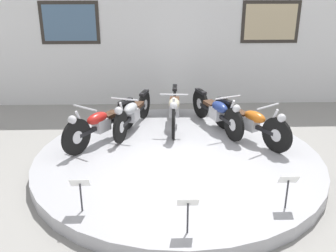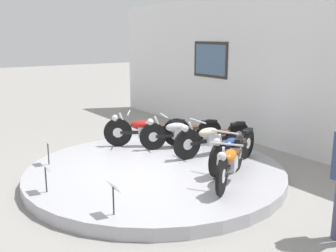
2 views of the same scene
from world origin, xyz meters
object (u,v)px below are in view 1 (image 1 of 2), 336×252
object	(u,v)px
info_placard_front_centre	(188,207)
info_placard_front_left	(80,187)
motorcycle_orange	(250,121)
motorcycle_red	(101,122)
motorcycle_cream	(174,108)
motorcycle_silver	(132,112)
info_placard_front_right	(288,184)
motorcycle_blue	(217,111)

from	to	relation	value
info_placard_front_centre	info_placard_front_left	bearing A→B (deg)	159.83
motorcycle_orange	info_placard_front_centre	world-z (taller)	motorcycle_orange
info_placard_front_left	motorcycle_red	bearing A→B (deg)	90.24
motorcycle_cream	info_placard_front_left	bearing A→B (deg)	-114.15
motorcycle_red	motorcycle_silver	xyz separation A→B (m)	(0.54, 0.58, -0.02)
info_placard_front_right	info_placard_front_left	bearing A→B (deg)	180.00
motorcycle_silver	info_placard_front_centre	bearing A→B (deg)	-75.88
info_placard_front_centre	motorcycle_blue	bearing A→B (deg)	75.86
motorcycle_silver	motorcycle_orange	world-z (taller)	motorcycle_orange
motorcycle_red	motorcycle_orange	size ratio (longest dim) A/B	0.99
motorcycle_red	info_placard_front_right	world-z (taller)	motorcycle_red
motorcycle_orange	motorcycle_blue	bearing A→B (deg)	133.12
motorcycle_cream	motorcycle_orange	bearing A→B (deg)	-29.85
motorcycle_red	info_placard_front_centre	distance (m)	3.11
motorcycle_silver	motorcycle_blue	size ratio (longest dim) A/B	1.01
motorcycle_silver	info_placard_front_left	size ratio (longest dim) A/B	3.68
motorcycle_blue	motorcycle_cream	bearing A→B (deg)	165.54
motorcycle_cream	info_placard_front_centre	xyz separation A→B (m)	(0.00, -3.57, -0.02)
motorcycle_silver	info_placard_front_centre	size ratio (longest dim) A/B	3.68
motorcycle_blue	info_placard_front_left	world-z (taller)	motorcycle_blue
motorcycle_red	info_placard_front_left	bearing A→B (deg)	-89.76
motorcycle_orange	info_placard_front_right	bearing A→B (deg)	-90.22
info_placard_front_left	info_placard_front_centre	distance (m)	1.47
motorcycle_silver	info_placard_front_left	world-z (taller)	motorcycle_silver
motorcycle_cream	motorcycle_orange	distance (m)	1.60
info_placard_front_right	motorcycle_cream	bearing A→B (deg)	114.24
motorcycle_red	info_placard_front_centre	size ratio (longest dim) A/B	3.26
motorcycle_silver	motorcycle_orange	distance (m)	2.30
info_placard_front_left	info_placard_front_centre	xyz separation A→B (m)	(1.38, -0.51, 0.00)
motorcycle_blue	motorcycle_orange	xyz separation A→B (m)	(0.54, -0.58, 0.00)
info_placard_front_centre	motorcycle_cream	bearing A→B (deg)	90.04
info_placard_front_centre	info_placard_front_right	bearing A→B (deg)	20.17
motorcycle_silver	info_placard_front_centre	distance (m)	3.46
motorcycle_blue	info_placard_front_centre	distance (m)	3.46
motorcycle_red	motorcycle_silver	distance (m)	0.79
info_placard_front_left	info_placard_front_centre	world-z (taller)	same
motorcycle_orange	info_placard_front_left	distance (m)	3.58
motorcycle_silver	info_placard_front_left	xyz separation A→B (m)	(-0.54, -2.85, -0.01)
motorcycle_cream	motorcycle_red	bearing A→B (deg)	-150.11
motorcycle_red	motorcycle_orange	world-z (taller)	motorcycle_red
info_placard_front_left	info_placard_front_right	size ratio (longest dim) A/B	1.00
motorcycle_silver	motorcycle_cream	bearing A→B (deg)	14.74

